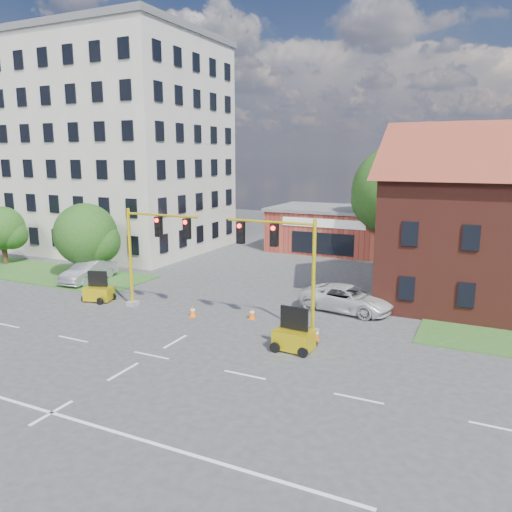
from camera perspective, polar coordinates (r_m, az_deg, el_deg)
name	(u,v)px	position (r m, az deg, el deg)	size (l,w,h in m)	color
ground	(151,355)	(24.76, -11.88, -11.05)	(120.00, 120.00, 0.00)	#3B3B3D
grass_verge_nw	(29,271)	(45.16, -24.53, -1.53)	(22.00, 6.00, 0.08)	#255520
lane_markings	(108,380)	(22.67, -16.59, -13.47)	(60.00, 36.00, 0.01)	white
office_block	(119,146)	(52.55, -15.35, 12.07)	(18.40, 15.40, 20.60)	#B8B3A1
brick_shop	(335,229)	(50.57, 9.02, 3.11)	(12.40, 8.40, 4.30)	maroon
tree_large	(403,195)	(45.81, 16.48, 6.70)	(8.58, 8.17, 10.30)	#341F12
tree_nw_front	(89,236)	(40.43, -18.56, 2.16)	(5.02, 4.78, 5.80)	#341F12
tree_nw_rear	(5,230)	(48.25, -26.77, 2.68)	(3.96, 3.77, 5.07)	#341F12
signal_mast_west	(151,247)	(30.81, -11.89, 1.01)	(5.30, 0.60, 6.20)	gray
signal_mast_east	(284,260)	(26.51, 3.27, -0.44)	(5.30, 0.60, 6.20)	gray
trailer_west	(99,292)	(34.21, -17.55, -3.95)	(1.94, 1.55, 1.92)	yellow
trailer_east	(294,338)	(24.67, 4.35, -9.27)	(1.94, 1.37, 2.11)	yellow
cone_a	(193,311)	(29.83, -7.25, -6.28)	(0.40, 0.40, 0.70)	#FF610D
cone_b	(252,313)	(29.23, -0.46, -6.56)	(0.40, 0.40, 0.70)	#FF610D
cone_c	(289,323)	(27.68, 3.75, -7.63)	(0.40, 0.40, 0.70)	#FF610D
cone_d	(316,334)	(26.10, 6.85, -8.89)	(0.40, 0.40, 0.70)	#FF610D
pickup_white	(347,298)	(31.06, 10.32, -4.80)	(2.60, 5.64, 1.57)	silver
sedan_silver_front	(89,271)	(39.55, -18.58, -1.68)	(1.70, 4.86, 1.60)	#9E9FA5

